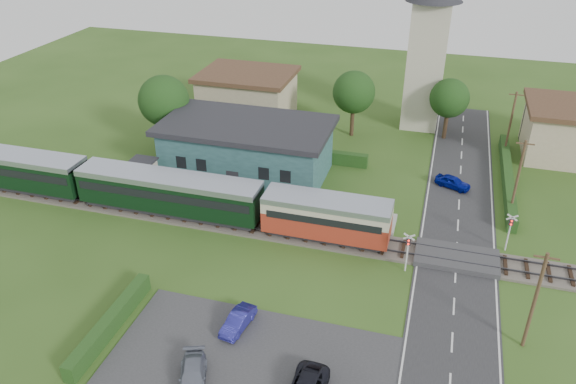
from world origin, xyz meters
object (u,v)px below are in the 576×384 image
(station_building, at_px, (247,148))
(train, at_px, (135,187))
(equipment_hut, at_px, (143,173))
(house_west, at_px, (248,94))
(crossing_signal_near, at_px, (408,247))
(car_park_silver, at_px, (193,376))
(car_park_blue, at_px, (238,321))
(pedestrian_far, at_px, (160,181))
(church_tower, at_px, (429,37))
(house_east, at_px, (568,130))
(car_on_road, at_px, (453,182))
(pedestrian_near, at_px, (292,198))
(crossing_signal_far, at_px, (510,227))

(station_building, distance_m, train, 11.36)
(equipment_hut, bearing_deg, house_west, 81.38)
(crossing_signal_near, relative_size, car_park_silver, 0.88)
(car_park_blue, distance_m, pedestrian_far, 19.60)
(church_tower, height_order, house_east, church_tower)
(church_tower, distance_m, crossing_signal_near, 29.57)
(house_east, relative_size, car_park_silver, 2.35)
(crossing_signal_near, height_order, pedestrian_far, crossing_signal_near)
(equipment_hut, height_order, car_on_road, equipment_hut)
(crossing_signal_near, height_order, pedestrian_near, crossing_signal_near)
(crossing_signal_far, relative_size, car_on_road, 1.01)
(car_on_road, height_order, pedestrian_near, pedestrian_near)
(train, bearing_deg, pedestrian_near, 14.90)
(train, bearing_deg, station_building, 52.45)
(car_park_blue, distance_m, car_park_silver, 5.07)
(crossing_signal_near, bearing_deg, station_building, 145.19)
(house_west, bearing_deg, car_park_blue, -71.23)
(crossing_signal_far, xyz_separation_m, car_park_blue, (-16.87, -13.89, -1.53))
(station_building, bearing_deg, car_park_silver, -77.04)
(church_tower, distance_m, house_east, 17.21)
(church_tower, relative_size, crossing_signal_near, 5.37)
(car_park_silver, height_order, pedestrian_near, pedestrian_near)
(church_tower, xyz_separation_m, crossing_signal_near, (1.40, -28.41, -8.08))
(station_building, distance_m, pedestrian_near, 8.35)
(house_east, xyz_separation_m, pedestrian_far, (-36.30, -18.87, -1.55))
(station_building, bearing_deg, pedestrian_far, -137.04)
(crossing_signal_far, bearing_deg, house_west, 144.23)
(equipment_hut, height_order, train, train)
(pedestrian_near, distance_m, pedestrian_far, 12.40)
(train, relative_size, car_park_blue, 13.43)
(crossing_signal_near, height_order, car_park_silver, crossing_signal_near)
(equipment_hut, distance_m, station_building, 9.92)
(equipment_hut, distance_m, church_tower, 33.48)
(car_park_blue, height_order, pedestrian_near, pedestrian_near)
(station_building, bearing_deg, house_east, 23.44)
(train, distance_m, church_tower, 34.94)
(equipment_hut, xyz_separation_m, station_building, (8.00, 5.79, 0.95))
(church_tower, height_order, pedestrian_far, church_tower)
(pedestrian_near, relative_size, pedestrian_far, 1.03)
(equipment_hut, bearing_deg, car_park_silver, -54.86)
(crossing_signal_far, bearing_deg, equipment_hut, 178.54)
(car_park_silver, bearing_deg, train, 106.84)
(train, xyz_separation_m, house_west, (1.92, 23.00, 0.61))
(train, xyz_separation_m, house_east, (36.92, 22.00, 0.62))
(crossing_signal_far, distance_m, car_on_road, 10.28)
(house_west, relative_size, pedestrian_far, 6.81)
(equipment_hut, height_order, station_building, station_building)
(house_east, xyz_separation_m, car_on_road, (-10.71, -10.41, -2.19))
(crossing_signal_far, xyz_separation_m, pedestrian_near, (-17.51, 1.07, -0.87))
(equipment_hut, xyz_separation_m, car_park_silver, (13.87, -19.70, -1.12))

